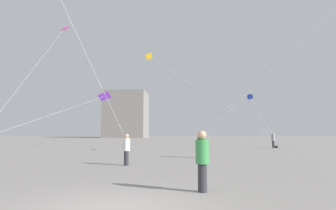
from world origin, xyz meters
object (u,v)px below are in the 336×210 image
person_in_white (126,148)px  kite_cobalt_diamond (250,97)px  kite_violet_delta (103,97)px  person_in_grey (273,139)px  person_in_black (201,143)px  kite_amber_delta (153,59)px  kite_magenta_diamond (64,29)px  building_left_hall (127,115)px  handbag_beside_flyer (276,147)px  person_in_green (202,158)px

person_in_white → kite_cobalt_diamond: (10.94, 20.46, 5.11)m
kite_violet_delta → person_in_grey: bearing=-3.0°
person_in_white → person_in_black: (4.10, 4.77, 0.07)m
kite_amber_delta → kite_violet_delta: kite_amber_delta is taller
person_in_grey → kite_amber_delta: (-13.79, 1.42, 9.77)m
kite_magenta_diamond → building_left_hall: building_left_hall is taller
person_in_white → kite_violet_delta: size_ratio=0.09×
kite_cobalt_diamond → kite_violet_delta: (-17.92, -1.52, 0.02)m
kite_amber_delta → building_left_hall: bearing=104.8°
kite_magenta_diamond → building_left_hall: 64.60m
person_in_black → kite_cobalt_diamond: size_ratio=0.35×
person_in_black → handbag_beside_flyer: 16.04m
person_in_green → kite_amber_delta: bearing=-164.3°
person_in_black → kite_amber_delta: 18.25m
person_in_green → kite_amber_delta: size_ratio=0.12×
person_in_grey → building_left_hall: 70.89m
person_in_white → kite_cobalt_diamond: bearing=49.5°
kite_magenta_diamond → person_in_white: bearing=-56.8°
kite_violet_delta → kite_magenta_diamond: size_ratio=1.10×
kite_cobalt_diamond → building_left_hall: 67.48m
kite_violet_delta → person_in_white: bearing=-69.8°
person_in_black → handbag_beside_flyer: (9.03, 13.23, -0.85)m
person_in_white → person_in_green: (3.63, -6.51, 0.07)m
kite_amber_delta → person_in_white: bearing=-87.0°
person_in_grey → person_in_black: (-8.68, -13.13, 0.03)m
person_in_white → kite_cobalt_diamond: kite_cobalt_diamond is taller
kite_cobalt_diamond → building_left_hall: bearing=114.9°
person_in_white → kite_magenta_diamond: 24.93m
person_in_white → person_in_grey: bearing=42.2°
kite_amber_delta → kite_magenta_diamond: (-10.53, -1.68, 3.50)m
person_in_black → building_left_hall: size_ratio=0.11×
person_in_white → building_left_hall: (-17.50, 81.64, 6.84)m
kite_cobalt_diamond → kite_magenta_diamond: size_ratio=0.30×
handbag_beside_flyer → person_in_green: bearing=-111.2°
person_in_white → kite_violet_delta: 20.83m
kite_amber_delta → handbag_beside_flyer: kite_amber_delta is taller
person_in_green → kite_amber_delta: (-4.64, 25.83, 9.75)m
person_in_black → building_left_hall: bearing=71.1°
person_in_grey → kite_cobalt_diamond: (-1.84, 2.56, 5.07)m
person_in_black → kite_violet_delta: size_ratio=0.09×
person_in_green → building_left_hall: building_left_hall is taller
person_in_grey → handbag_beside_flyer: size_ratio=5.41×
person_in_white → person_in_green: 7.46m
kite_magenta_diamond → handbag_beside_flyer: kite_magenta_diamond is taller
person_in_green → person_in_black: bearing=-176.8°
kite_violet_delta → kite_magenta_diamond: 9.46m
kite_cobalt_diamond → building_left_hall: (-28.44, 61.17, 1.73)m
person_in_green → building_left_hall: 90.90m
person_in_green → kite_magenta_diamond: (-15.17, 24.15, 13.25)m
building_left_hall → kite_magenta_diamond: bearing=-84.7°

